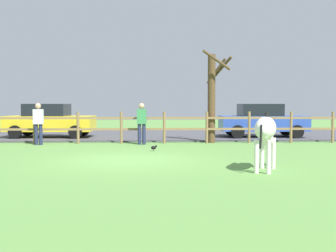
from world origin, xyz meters
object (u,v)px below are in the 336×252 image
object	(u,v)px
crow_on_grass	(154,148)
parked_car_yellow	(50,120)
parked_car_blue	(262,120)
zebra	(266,133)
bare_tree	(212,95)
visitor_right_of_tree	(142,122)
visitor_left_of_tree	(38,122)

from	to	relation	value
crow_on_grass	parked_car_yellow	xyz separation A→B (m)	(-4.83, 5.52, 0.72)
parked_car_blue	parked_car_yellow	bearing A→B (deg)	179.05
crow_on_grass	parked_car_yellow	distance (m)	7.37
zebra	crow_on_grass	distance (m)	5.09
zebra	crow_on_grass	size ratio (longest dim) A/B	8.45
bare_tree	visitor_right_of_tree	distance (m)	3.17
visitor_left_of_tree	crow_on_grass	bearing A→B (deg)	-27.73
crow_on_grass	visitor_left_of_tree	distance (m)	5.16
parked_car_yellow	crow_on_grass	bearing A→B (deg)	-48.80
bare_tree	zebra	distance (m)	7.37
crow_on_grass	parked_car_yellow	world-z (taller)	parked_car_yellow
zebra	visitor_left_of_tree	bearing A→B (deg)	137.45
zebra	crow_on_grass	xyz separation A→B (m)	(-2.70, 4.25, -0.80)
crow_on_grass	bare_tree	bearing A→B (deg)	51.37
parked_car_blue	zebra	bearing A→B (deg)	-104.26
bare_tree	visitor_left_of_tree	size ratio (longest dim) A/B	2.29
bare_tree	crow_on_grass	distance (m)	4.32
visitor_left_of_tree	visitor_right_of_tree	bearing A→B (deg)	-0.32
visitor_left_of_tree	visitor_right_of_tree	distance (m)	4.05
visitor_right_of_tree	zebra	bearing A→B (deg)	-64.39
parked_car_yellow	bare_tree	bearing A→B (deg)	-18.78
parked_car_yellow	visitor_left_of_tree	bearing A→B (deg)	-84.34
parked_car_yellow	parked_car_blue	distance (m)	9.97
parked_car_blue	visitor_left_of_tree	bearing A→B (deg)	-162.87
crow_on_grass	zebra	bearing A→B (deg)	-57.60
crow_on_grass	visitor_left_of_tree	bearing A→B (deg)	152.27
parked_car_yellow	parked_car_blue	world-z (taller)	same
crow_on_grass	visitor_left_of_tree	size ratio (longest dim) A/B	0.13
bare_tree	zebra	xyz separation A→B (m)	(0.26, -7.29, -1.05)
parked_car_yellow	visitor_right_of_tree	bearing A→B (deg)	-35.96
crow_on_grass	parked_car_blue	world-z (taller)	parked_car_blue
bare_tree	crow_on_grass	size ratio (longest dim) A/B	17.49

